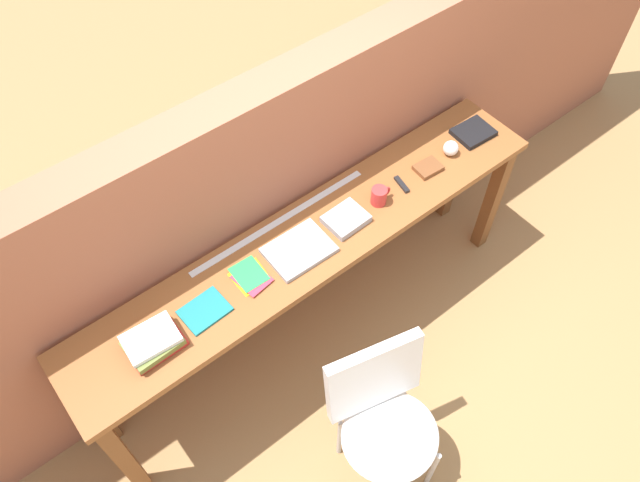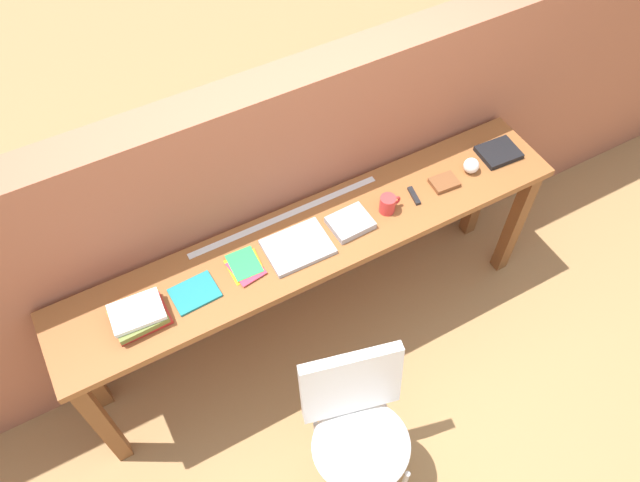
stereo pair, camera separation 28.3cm
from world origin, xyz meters
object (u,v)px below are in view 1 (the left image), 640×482
at_px(magazine_cycling, 205,311).
at_px(multitool_folded, 402,184).
at_px(book_open_centre, 299,250).
at_px(sports_ball_small, 451,148).
at_px(pamphlet_pile_colourful, 250,276).
at_px(book_stack_leftmost, 153,342).
at_px(book_repair_rightmost, 473,132).
at_px(mug, 379,196).
at_px(leather_journal_brown, 428,168).
at_px(chair_white_moulded, 384,416).

bearing_deg(magazine_cycling, multitool_folded, -2.94).
distance_m(book_open_centre, multitool_folded, 0.63).
relative_size(magazine_cycling, sports_ball_small, 2.50).
bearing_deg(pamphlet_pile_colourful, multitool_folded, -1.29).
xyz_separation_m(pamphlet_pile_colourful, sports_ball_small, (1.23, -0.01, 0.03)).
distance_m(book_stack_leftmost, sports_ball_small, 1.72).
bearing_deg(pamphlet_pile_colourful, book_repair_rightmost, 0.35).
bearing_deg(magazine_cycling, mug, -3.40).
distance_m(book_stack_leftmost, magazine_cycling, 0.25).
height_order(book_open_centre, leather_journal_brown, same).
bearing_deg(book_repair_rightmost, pamphlet_pile_colourful, -176.12).
relative_size(chair_white_moulded, mug, 8.10).
distance_m(book_open_centre, mug, 0.48).
distance_m(book_stack_leftmost, pamphlet_pile_colourful, 0.50).
height_order(chair_white_moulded, pamphlet_pile_colourful, pamphlet_pile_colourful).
distance_m(pamphlet_pile_colourful, book_open_centre, 0.25).
height_order(pamphlet_pile_colourful, sports_ball_small, sports_ball_small).
distance_m(mug, sports_ball_small, 0.50).
relative_size(book_open_centre, leather_journal_brown, 2.25).
bearing_deg(book_stack_leftmost, pamphlet_pile_colourful, 3.88).
xyz_separation_m(book_open_centre, multitool_folded, (0.63, 0.00, -0.00)).
bearing_deg(book_open_centre, chair_white_moulded, -96.87).
bearing_deg(chair_white_moulded, book_open_centre, 82.20).
relative_size(book_stack_leftmost, magazine_cycling, 1.19).
bearing_deg(book_repair_rightmost, book_stack_leftmost, -175.21).
height_order(book_open_centre, sports_ball_small, sports_ball_small).
distance_m(book_stack_leftmost, mug, 1.23).
xyz_separation_m(chair_white_moulded, pamphlet_pile_colourful, (-0.15, 0.75, 0.36)).
xyz_separation_m(book_stack_leftmost, mug, (1.23, 0.01, 0.01)).
distance_m(magazine_cycling, mug, 0.98).
xyz_separation_m(chair_white_moulded, book_repair_rightmost, (1.27, 0.76, 0.37)).
distance_m(multitool_folded, sports_ball_small, 0.34).
xyz_separation_m(book_stack_leftmost, book_open_centre, (0.75, 0.01, -0.03)).
height_order(magazine_cycling, leather_journal_brown, leather_journal_brown).
height_order(book_stack_leftmost, leather_journal_brown, book_stack_leftmost).
distance_m(chair_white_moulded, book_stack_leftmost, 1.04).
xyz_separation_m(book_stack_leftmost, book_repair_rightmost, (1.92, 0.04, -0.02)).
xyz_separation_m(magazine_cycling, leather_journal_brown, (1.31, -0.00, 0.01)).
xyz_separation_m(multitool_folded, leather_journal_brown, (0.17, -0.00, 0.00)).
distance_m(chair_white_moulded, sports_ball_small, 1.36).
relative_size(multitool_folded, book_repair_rightmost, 0.56).
bearing_deg(multitool_folded, sports_ball_small, 0.97).
bearing_deg(leather_journal_brown, book_repair_rightmost, 9.28).
xyz_separation_m(book_open_centre, leather_journal_brown, (0.81, -0.00, 0.00)).
bearing_deg(magazine_cycling, pamphlet_pile_colourful, 1.76).
xyz_separation_m(leather_journal_brown, book_repair_rightmost, (0.36, 0.03, 0.00)).
relative_size(leather_journal_brown, book_repair_rightmost, 0.66).
bearing_deg(mug, pamphlet_pile_colourful, 177.81).
bearing_deg(book_repair_rightmost, mug, -173.46).
bearing_deg(book_open_centre, sports_ball_small, 1.37).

